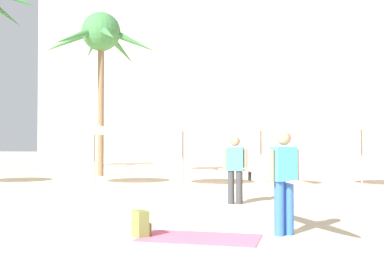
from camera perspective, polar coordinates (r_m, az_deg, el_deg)
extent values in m
cube|color=pink|center=(36.48, 12.07, 8.98)|extent=(16.36, 10.23, 16.21)
cylinder|color=#896B4C|center=(21.96, -10.45, 2.80)|extent=(0.28, 0.28, 6.30)
sphere|color=#428447|center=(22.41, -10.41, 10.85)|extent=(1.70, 1.70, 1.70)
cone|color=#428447|center=(22.11, -6.68, 9.79)|extent=(2.21, 0.53, 1.26)
cone|color=#428447|center=(23.36, -8.17, 8.94)|extent=(1.27, 2.07, 1.44)
cone|color=#428447|center=(23.73, -11.36, 9.21)|extent=(1.42, 2.12, 1.13)
cone|color=#428447|center=(22.51, -14.12, 9.61)|extent=(2.22, 0.69, 1.27)
cone|color=#428447|center=(21.42, -13.39, 10.20)|extent=(1.56, 2.01, 1.25)
cone|color=#428447|center=(20.92, -9.62, 10.66)|extent=(1.30, 2.17, 1.12)
cylinder|color=gray|center=(16.63, 7.93, -2.90)|extent=(0.06, 0.06, 2.22)
cone|color=white|center=(16.63, 7.92, 0.30)|extent=(2.04, 2.04, 0.37)
cylinder|color=gray|center=(17.80, -11.15, -2.95)|extent=(0.06, 0.06, 2.12)
cone|color=beige|center=(17.80, -11.14, -0.14)|extent=(2.44, 2.44, 0.38)
cylinder|color=gray|center=(17.28, 18.92, -2.66)|extent=(0.06, 0.06, 2.29)
cone|color=white|center=(17.29, 18.89, 0.46)|extent=(2.19, 2.19, 0.41)
cylinder|color=gray|center=(16.84, -1.07, -2.65)|extent=(0.06, 0.06, 2.36)
cone|color=white|center=(16.84, -1.07, 0.52)|extent=(2.46, 2.46, 0.50)
cube|color=#EF6684|center=(7.98, 0.85, -12.53)|extent=(2.03, 1.32, 0.01)
cube|color=olive|center=(8.10, -5.96, -10.90)|extent=(0.32, 0.35, 0.42)
cube|color=#5E6532|center=(8.17, -5.18, -11.42)|extent=(0.17, 0.21, 0.18)
cylinder|color=blue|center=(8.36, 11.08, -8.98)|extent=(0.22, 0.22, 0.88)
cylinder|color=blue|center=(8.24, 9.97, -9.09)|extent=(0.22, 0.22, 0.88)
cube|color=#4CB2DB|center=(8.24, 10.51, -4.06)|extent=(0.46, 0.40, 0.56)
sphere|color=tan|center=(8.23, 10.49, -1.15)|extent=(0.33, 0.33, 0.24)
cylinder|color=tan|center=(8.40, 11.86, -4.25)|extent=(0.14, 0.14, 0.53)
cylinder|color=tan|center=(8.09, 9.11, -4.37)|extent=(0.14, 0.14, 0.53)
ellipsoid|color=beige|center=(8.55, 10.28, -5.72)|extent=(1.53, 2.70, 0.25)
ellipsoid|color=#A51D6F|center=(8.55, 10.28, -5.72)|extent=(1.56, 2.72, 0.23)
cube|color=black|center=(9.54, 6.66, -5.47)|extent=(0.06, 0.11, 0.19)
cylinder|color=#3D3D42|center=(12.15, 5.46, -6.80)|extent=(0.18, 0.18, 0.81)
cylinder|color=#3D3D42|center=(12.17, 4.52, -6.79)|extent=(0.18, 0.18, 0.81)
cube|color=#4CB2DB|center=(12.12, 4.98, -3.55)|extent=(0.42, 0.27, 0.57)
sphere|color=tan|center=(12.11, 4.98, -1.53)|extent=(0.27, 0.27, 0.24)
cylinder|color=tan|center=(12.09, 6.16, -3.72)|extent=(0.11, 0.11, 0.54)
cylinder|color=tan|center=(12.15, 3.81, -3.71)|extent=(0.11, 0.11, 0.54)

